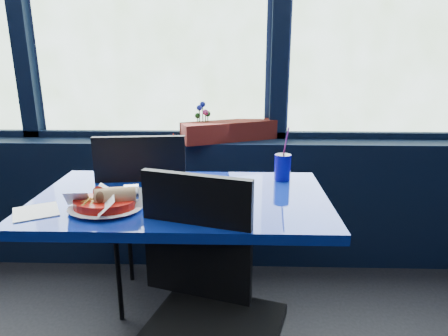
# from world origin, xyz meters

# --- Properties ---
(window_sill) EXTENTS (5.00, 0.26, 0.80)m
(window_sill) POSITION_xyz_m (0.00, 2.87, 0.40)
(window_sill) COLOR black
(window_sill) RESTS_ON ground
(near_table) EXTENTS (1.20, 0.70, 0.75)m
(near_table) POSITION_xyz_m (0.30, 2.00, 0.57)
(near_table) COLOR black
(near_table) RESTS_ON ground
(chair_near_front) EXTENTS (0.52, 0.53, 0.93)m
(chair_near_front) POSITION_xyz_m (0.42, 1.61, 0.53)
(chair_near_front) COLOR black
(chair_near_front) RESTS_ON ground
(chair_near_back) EXTENTS (0.48, 0.48, 0.96)m
(chair_near_back) POSITION_xyz_m (0.10, 2.32, 0.55)
(chair_near_back) COLOR black
(chair_near_back) RESTS_ON ground
(planter_box) EXTENTS (0.60, 0.37, 0.12)m
(planter_box) POSITION_xyz_m (0.48, 2.86, 0.86)
(planter_box) COLOR maroon
(planter_box) RESTS_ON window_sill
(flower_vase) EXTENTS (0.15, 0.15, 0.24)m
(flower_vase) POSITION_xyz_m (0.32, 2.84, 0.87)
(flower_vase) COLOR silver
(flower_vase) RESTS_ON window_sill
(food_basket) EXTENTS (0.28, 0.28, 0.09)m
(food_basket) POSITION_xyz_m (0.04, 1.84, 0.78)
(food_basket) COLOR red
(food_basket) RESTS_ON near_table
(ketchup_bottle) EXTENTS (0.06, 0.06, 0.22)m
(ketchup_bottle) POSITION_xyz_m (0.24, 2.23, 0.85)
(ketchup_bottle) COLOR red
(ketchup_bottle) RESTS_ON near_table
(soda_cup) EXTENTS (0.08, 0.08, 0.25)m
(soda_cup) POSITION_xyz_m (0.74, 2.23, 0.81)
(soda_cup) COLOR #100E9A
(soda_cup) RESTS_ON near_table
(napkin) EXTENTS (0.21, 0.21, 0.00)m
(napkin) POSITION_xyz_m (-0.22, 1.81, 0.75)
(napkin) COLOR white
(napkin) RESTS_ON near_table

